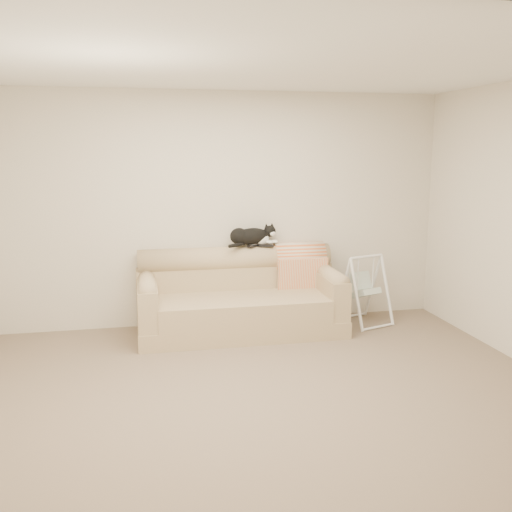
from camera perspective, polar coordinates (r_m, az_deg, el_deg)
The scene contains 8 objects.
ground_plane at distance 4.85m, azimuth 0.70°, elevation -13.36°, with size 5.00×5.00×0.00m, color brown.
room_shell at distance 4.45m, azimuth 0.75°, elevation 4.90°, with size 5.04×4.04×2.60m.
sofa at distance 6.24m, azimuth -1.65°, elevation -4.39°, with size 2.20×0.93×0.90m.
remote_a at distance 6.38m, azimuth -0.19°, elevation 1.07°, with size 0.18×0.15×0.03m.
remote_b at distance 6.38m, azimuth 1.03°, elevation 1.05°, with size 0.18×0.09×0.02m.
tuxedo_cat at distance 6.37m, azimuth -0.45°, elevation 2.00°, with size 0.61×0.38×0.25m.
throw_blanket at distance 6.54m, azimuth 4.35°, elevation -0.36°, with size 0.57×0.38×0.58m.
baby_swing at distance 6.62m, azimuth 10.80°, elevation -3.29°, with size 0.62×0.64×0.80m.
Camera 1 is at (-0.96, -4.32, 1.98)m, focal length 40.00 mm.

